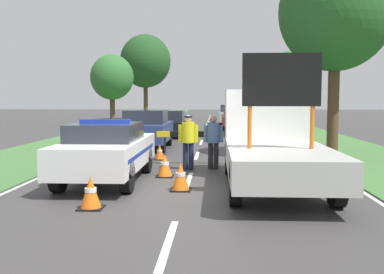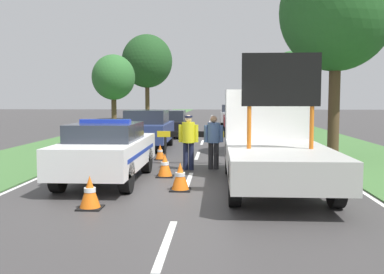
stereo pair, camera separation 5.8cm
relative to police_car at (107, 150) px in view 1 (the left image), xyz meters
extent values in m
plane|color=#3D3A3A|center=(2.07, -1.01, -0.80)|extent=(160.00, 160.00, 0.00)
cube|color=silver|center=(2.07, -4.85, -0.80)|extent=(0.12, 2.32, 0.01)
cube|color=silver|center=(2.07, 0.27, -0.80)|extent=(0.12, 2.32, 0.01)
cube|color=silver|center=(2.07, 5.39, -0.80)|extent=(0.12, 2.32, 0.01)
cube|color=silver|center=(2.07, 10.51, -0.80)|extent=(0.12, 2.32, 0.01)
cube|color=silver|center=(2.07, 15.62, -0.80)|extent=(0.12, 2.32, 0.01)
cube|color=silver|center=(2.07, 20.74, -0.80)|extent=(0.12, 2.32, 0.01)
cube|color=silver|center=(2.07, 25.86, -0.80)|extent=(0.12, 2.32, 0.01)
cube|color=silver|center=(2.07, 30.98, -0.80)|extent=(0.12, 2.32, 0.01)
cube|color=silver|center=(2.07, 36.10, -0.80)|extent=(0.12, 2.32, 0.01)
cube|color=silver|center=(2.07, 41.22, -0.80)|extent=(0.12, 2.32, 0.01)
cube|color=silver|center=(2.07, 46.34, -0.80)|extent=(0.12, 2.32, 0.01)
cube|color=silver|center=(-1.97, 16.48, -0.80)|extent=(0.10, 65.45, 0.01)
cube|color=silver|center=(6.11, 16.48, -0.80)|extent=(0.10, 65.45, 0.01)
cube|color=#427038|center=(-4.04, 18.99, -0.79)|extent=(3.93, 120.00, 0.03)
cube|color=#427038|center=(8.18, 18.99, -0.79)|extent=(3.93, 120.00, 0.03)
cube|color=white|center=(0.00, 0.01, -0.08)|extent=(1.81, 4.59, 0.70)
cube|color=#282D38|center=(0.00, -0.12, 0.48)|extent=(1.59, 2.11, 0.43)
cylinder|color=black|center=(-0.78, 1.44, -0.43)|extent=(0.24, 0.75, 0.75)
cylinder|color=black|center=(0.78, 1.44, -0.43)|extent=(0.24, 0.75, 0.75)
cylinder|color=black|center=(-0.78, -1.41, -0.43)|extent=(0.24, 0.75, 0.75)
cylinder|color=black|center=(0.78, -1.41, -0.43)|extent=(0.24, 0.75, 0.75)
cube|color=#1E38C6|center=(0.00, -0.12, 0.75)|extent=(1.26, 0.24, 0.10)
cube|color=#193399|center=(0.00, 0.01, -0.04)|extent=(1.82, 3.76, 0.10)
cube|color=black|center=(0.00, 2.35, -0.15)|extent=(0.99, 0.08, 0.42)
cube|color=white|center=(4.14, 1.29, 0.60)|extent=(2.21, 1.87, 1.90)
cube|color=#232833|center=(4.14, 2.20, 0.94)|extent=(1.87, 0.04, 0.84)
cube|color=#B2B2AD|center=(4.14, -1.68, -0.05)|extent=(2.21, 4.06, 0.61)
cylinder|color=#D16619|center=(3.49, -1.68, 0.70)|extent=(0.09, 0.09, 0.90)
cylinder|color=#D16619|center=(4.80, -1.68, 0.70)|extent=(0.09, 0.09, 0.90)
cube|color=black|center=(4.14, -1.68, 1.71)|extent=(1.64, 0.12, 1.11)
cylinder|color=black|center=(3.16, 1.29, -0.35)|extent=(0.24, 0.90, 0.90)
cylinder|color=black|center=(5.13, 1.29, -0.35)|extent=(0.24, 0.90, 0.90)
cylinder|color=black|center=(3.16, -2.49, -0.35)|extent=(0.24, 0.90, 0.90)
cylinder|color=black|center=(5.13, -2.49, -0.35)|extent=(0.24, 0.90, 0.90)
cylinder|color=black|center=(1.13, 3.11, -0.36)|extent=(0.07, 0.07, 0.89)
cylinder|color=black|center=(3.19, 3.11, -0.36)|extent=(0.07, 0.07, 0.89)
cube|color=yellow|center=(1.08, 3.11, 0.18)|extent=(0.43, 0.08, 0.19)
cube|color=black|center=(1.51, 3.11, 0.18)|extent=(0.43, 0.08, 0.19)
cube|color=yellow|center=(1.94, 3.11, 0.18)|extent=(0.43, 0.08, 0.19)
cube|color=black|center=(2.37, 3.11, 0.18)|extent=(0.43, 0.08, 0.19)
cube|color=yellow|center=(2.80, 3.11, 0.18)|extent=(0.43, 0.08, 0.19)
cube|color=black|center=(3.23, 3.11, 0.18)|extent=(0.43, 0.08, 0.19)
cylinder|color=#191E38|center=(1.87, 2.01, -0.40)|extent=(0.15, 0.15, 0.81)
cylinder|color=#191E38|center=(2.04, 2.01, -0.40)|extent=(0.15, 0.15, 0.81)
cylinder|color=yellow|center=(1.95, 2.01, 0.32)|extent=(0.37, 0.37, 0.61)
cylinder|color=yellow|center=(1.72, 2.01, 0.29)|extent=(0.12, 0.12, 0.52)
cylinder|color=yellow|center=(2.18, 2.01, 0.29)|extent=(0.12, 0.12, 0.52)
sphere|color=beige|center=(1.95, 2.01, 0.73)|extent=(0.21, 0.21, 0.21)
cylinder|color=#141933|center=(1.95, 2.01, 0.78)|extent=(0.24, 0.24, 0.05)
cylinder|color=#232326|center=(2.62, 2.17, -0.40)|extent=(0.15, 0.15, 0.80)
cylinder|color=#232326|center=(2.78, 2.17, -0.40)|extent=(0.15, 0.15, 0.80)
cylinder|color=#4C6B9E|center=(2.70, 2.17, 0.30)|extent=(0.37, 0.37, 0.60)
cylinder|color=#4C6B9E|center=(2.47, 2.17, 0.27)|extent=(0.12, 0.12, 0.51)
cylinder|color=#4C6B9E|center=(2.93, 2.17, 0.27)|extent=(0.12, 0.12, 0.51)
sphere|color=#A57A5B|center=(2.70, 2.17, 0.70)|extent=(0.21, 0.21, 0.21)
cube|color=black|center=(0.37, -2.87, -0.79)|extent=(0.47, 0.47, 0.03)
cone|color=orange|center=(0.37, -2.87, -0.47)|extent=(0.40, 0.40, 0.61)
cylinder|color=white|center=(0.37, -2.87, -0.44)|extent=(0.22, 0.22, 0.09)
cube|color=black|center=(0.82, 4.17, -0.79)|extent=(0.39, 0.39, 0.03)
cone|color=orange|center=(0.82, 4.17, -0.52)|extent=(0.33, 0.33, 0.51)
cylinder|color=white|center=(0.82, 4.17, -0.49)|extent=(0.19, 0.19, 0.07)
cube|color=black|center=(1.96, -1.04, -0.79)|extent=(0.48, 0.48, 0.03)
cone|color=orange|center=(1.96, -1.04, -0.46)|extent=(0.41, 0.41, 0.63)
cylinder|color=white|center=(1.96, -1.04, -0.43)|extent=(0.23, 0.23, 0.09)
cube|color=black|center=(1.39, 0.75, -0.79)|extent=(0.46, 0.46, 0.03)
cone|color=orange|center=(1.39, 0.75, -0.47)|extent=(0.39, 0.39, 0.61)
cylinder|color=white|center=(1.39, 0.75, -0.44)|extent=(0.22, 0.22, 0.09)
cube|color=black|center=(4.60, 2.61, -0.79)|extent=(0.40, 0.40, 0.03)
cone|color=orange|center=(4.60, 2.61, -0.51)|extent=(0.34, 0.34, 0.53)
cylinder|color=white|center=(4.60, 2.61, -0.48)|extent=(0.19, 0.19, 0.07)
cube|color=navy|center=(-0.16, 7.66, -0.09)|extent=(1.86, 4.26, 0.74)
cube|color=#282D38|center=(-0.16, 7.53, 0.56)|extent=(1.64, 1.96, 0.56)
cylinder|color=black|center=(-0.97, 8.98, -0.46)|extent=(0.24, 0.69, 0.69)
cylinder|color=black|center=(0.65, 8.98, -0.46)|extent=(0.24, 0.69, 0.69)
cylinder|color=black|center=(-0.97, 6.33, -0.46)|extent=(0.24, 0.69, 0.69)
cylinder|color=black|center=(0.65, 6.33, -0.46)|extent=(0.24, 0.69, 0.69)
cube|color=black|center=(0.23, 13.76, -0.18)|extent=(1.71, 3.92, 0.55)
cube|color=#282D38|center=(0.23, 13.64, 0.39)|extent=(1.50, 1.80, 0.58)
cylinder|color=black|center=(-0.50, 14.97, -0.45)|extent=(0.24, 0.70, 0.70)
cylinder|color=black|center=(0.96, 14.97, -0.45)|extent=(0.24, 0.70, 0.70)
cylinder|color=black|center=(-0.50, 12.54, -0.45)|extent=(0.24, 0.70, 0.70)
cylinder|color=black|center=(0.96, 12.54, -0.45)|extent=(0.24, 0.70, 0.70)
cube|color=maroon|center=(4.10, 19.06, -0.12)|extent=(1.77, 4.40, 0.60)
cube|color=#282D38|center=(4.10, 18.93, 0.46)|extent=(1.56, 2.02, 0.56)
cylinder|color=black|center=(3.33, 20.42, -0.42)|extent=(0.24, 0.76, 0.76)
cylinder|color=black|center=(4.86, 20.42, -0.42)|extent=(0.24, 0.76, 0.76)
cylinder|color=black|center=(3.33, 17.70, -0.42)|extent=(0.24, 0.76, 0.76)
cylinder|color=black|center=(4.86, 17.70, -0.42)|extent=(0.24, 0.76, 0.76)
cube|color=#B2B2B7|center=(3.90, 24.54, -0.09)|extent=(1.71, 3.91, 0.77)
cube|color=#282D38|center=(3.90, 24.43, 0.58)|extent=(1.50, 1.80, 0.56)
cylinder|color=black|center=(3.17, 25.75, -0.48)|extent=(0.24, 0.65, 0.65)
cylinder|color=black|center=(4.63, 25.75, -0.48)|extent=(0.24, 0.65, 0.65)
cylinder|color=black|center=(3.17, 23.33, -0.48)|extent=(0.24, 0.65, 0.65)
cylinder|color=black|center=(4.63, 23.33, -0.48)|extent=(0.24, 0.65, 0.65)
cylinder|color=#4C3823|center=(-4.87, 21.70, 0.46)|extent=(0.38, 0.38, 2.52)
ellipsoid|color=#2D662D|center=(-4.87, 21.70, 2.91)|extent=(3.17, 3.17, 3.33)
cylinder|color=#4C3823|center=(6.93, 4.94, 1.03)|extent=(0.40, 0.40, 3.67)
ellipsoid|color=#235623|center=(6.93, 4.94, 4.35)|extent=(3.95, 3.95, 4.15)
cylinder|color=#4C3823|center=(7.83, 19.59, 0.57)|extent=(0.37, 0.37, 2.74)
ellipsoid|color=#2D662D|center=(7.83, 19.59, 3.03)|extent=(2.89, 2.89, 3.03)
cylinder|color=#4C3823|center=(-4.27, 33.80, 1.19)|extent=(0.43, 0.43, 3.99)
ellipsoid|color=#1E471E|center=(-4.27, 33.80, 5.08)|extent=(5.05, 5.05, 5.30)
camera|label=1|loc=(2.76, -11.25, 1.31)|focal=42.00mm
camera|label=2|loc=(2.82, -11.24, 1.31)|focal=42.00mm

